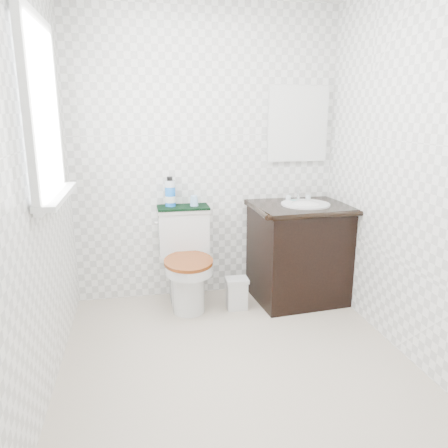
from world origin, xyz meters
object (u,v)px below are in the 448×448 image
object	(u,v)px
vanity	(299,250)
cup	(194,201)
trash_bin	(237,293)
mouthwash_bottle	(170,193)
toilet	(186,264)

from	to	relation	value
vanity	cup	world-z (taller)	vanity
vanity	trash_bin	bearing A→B (deg)	-169.43
vanity	cup	bearing A→B (deg)	167.83
cup	vanity	bearing A→B (deg)	-12.17
vanity	mouthwash_bottle	xyz separation A→B (m)	(-1.04, 0.21, 0.48)
vanity	trash_bin	world-z (taller)	vanity
toilet	trash_bin	bearing A→B (deg)	-23.49
toilet	vanity	xyz separation A→B (m)	(0.94, -0.07, 0.09)
vanity	mouthwash_bottle	distance (m)	1.17
toilet	vanity	world-z (taller)	vanity
cup	mouthwash_bottle	bearing A→B (deg)	171.64
vanity	cup	xyz separation A→B (m)	(-0.85, 0.18, 0.41)
trash_bin	mouthwash_bottle	xyz separation A→B (m)	(-0.49, 0.31, 0.78)
trash_bin	cup	world-z (taller)	cup
toilet	cup	size ratio (longest dim) A/B	9.22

